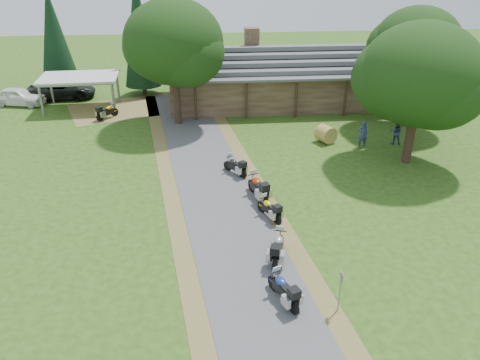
{
  "coord_description": "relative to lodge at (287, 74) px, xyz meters",
  "views": [
    {
      "loc": [
        -1.69,
        -16.11,
        12.64
      ],
      "look_at": [
        0.25,
        5.53,
        1.6
      ],
      "focal_mm": 35.0,
      "sensor_mm": 36.0,
      "label": 1
    }
  ],
  "objects": [
    {
      "name": "ground",
      "position": [
        -6.0,
        -24.0,
        -2.45
      ],
      "size": [
        120.0,
        120.0,
        0.0
      ],
      "primitive_type": "plane",
      "color": "#284914",
      "rests_on": "ground"
    },
    {
      "name": "driveway",
      "position": [
        -6.5,
        -20.0,
        -2.45
      ],
      "size": [
        51.95,
        51.95,
        0.0
      ],
      "primitive_type": "plane",
      "rotation": [
        0.0,
        0.0,
        0.14
      ],
      "color": "#49494B",
      "rests_on": "ground"
    },
    {
      "name": "lodge",
      "position": [
        0.0,
        0.0,
        0.0
      ],
      "size": [
        21.4,
        9.4,
        4.9
      ],
      "primitive_type": null,
      "color": "brown",
      "rests_on": "ground"
    },
    {
      "name": "carport",
      "position": [
        -17.64,
        -0.49,
        -1.08
      ],
      "size": [
        6.5,
        4.49,
        2.74
      ],
      "primitive_type": null,
      "rotation": [
        0.0,
        0.0,
        0.04
      ],
      "color": "silver",
      "rests_on": "ground"
    },
    {
      "name": "car_white_sedan",
      "position": [
        -23.33,
        0.82,
        -1.48
      ],
      "size": [
        3.64,
        6.19,
        1.93
      ],
      "primitive_type": "imported",
      "rotation": [
        0.0,
        0.0,
        1.35
      ],
      "color": "white",
      "rests_on": "ground"
    },
    {
      "name": "car_dark_suv",
      "position": [
        -20.07,
        2.47,
        -1.23
      ],
      "size": [
        3.29,
        6.61,
        2.44
      ],
      "primitive_type": "imported",
      "rotation": [
        0.0,
        0.0,
        1.66
      ],
      "color": "black",
      "rests_on": "ground"
    },
    {
      "name": "motorcycle_row_a",
      "position": [
        -4.73,
        -26.0,
        -1.8
      ],
      "size": [
        1.28,
        1.99,
        1.3
      ],
      "primitive_type": null,
      "rotation": [
        0.0,
        0.0,
        1.95
      ],
      "color": "#213498",
      "rests_on": "ground"
    },
    {
      "name": "motorcycle_row_b",
      "position": [
        -4.5,
        -23.24,
        -1.77
      ],
      "size": [
        1.23,
        2.1,
        1.37
      ],
      "primitive_type": null,
      "rotation": [
        0.0,
        0.0,
        1.26
      ],
      "color": "#97999E",
      "rests_on": "ground"
    },
    {
      "name": "motorcycle_row_c",
      "position": [
        -4.36,
        -19.74,
        -1.86
      ],
      "size": [
        1.3,
        1.8,
        1.19
      ],
      "primitive_type": null,
      "rotation": [
        0.0,
        0.0,
        2.05
      ],
      "color": "yellow",
      "rests_on": "ground"
    },
    {
      "name": "motorcycle_row_d",
      "position": [
        -4.68,
        -17.6,
        -1.73
      ],
      "size": [
        1.3,
        2.22,
        1.45
      ],
      "primitive_type": null,
      "rotation": [
        0.0,
        0.0,
        1.88
      ],
      "color": "#B7310B",
      "rests_on": "ground"
    },
    {
      "name": "motorcycle_row_e",
      "position": [
        -5.7,
        -14.5,
        -1.84
      ],
      "size": [
        1.53,
        1.77,
        1.22
      ],
      "primitive_type": null,
      "rotation": [
        0.0,
        0.0,
        2.21
      ],
      "color": "black",
      "rests_on": "ground"
    },
    {
      "name": "motorcycle_carport_a",
      "position": [
        -15.11,
        -3.46,
        -1.8
      ],
      "size": [
        1.7,
        1.85,
        1.3
      ],
      "primitive_type": null,
      "rotation": [
        0.0,
        0.0,
        0.87
      ],
      "color": "#E1A407",
      "rests_on": "ground"
    },
    {
      "name": "person_a",
      "position": [
        3.37,
        -11.01,
        -1.35
      ],
      "size": [
        0.66,
        0.49,
        2.21
      ],
      "primitive_type": "imported",
      "rotation": [
        0.0,
        0.0,
        3.07
      ],
      "color": "navy",
      "rests_on": "ground"
    },
    {
      "name": "person_b",
      "position": [
        5.88,
        -10.65,
        -1.45
      ],
      "size": [
        0.66,
        0.56,
        2.0
      ],
      "primitive_type": "imported",
      "rotation": [
        0.0,
        0.0,
        2.84
      ],
      "color": "navy",
      "rests_on": "ground"
    },
    {
      "name": "hay_bale",
      "position": [
        1.1,
        -9.91,
        -1.85
      ],
      "size": [
        1.56,
        1.52,
        1.2
      ],
      "primitive_type": "cylinder",
      "rotation": [
        1.57,
        0.0,
        0.45
      ],
      "color": "olive",
      "rests_on": "ground"
    },
    {
      "name": "sign_post",
      "position": [
        -2.73,
        -26.75,
        -1.52
      ],
      "size": [
        0.33,
        0.06,
        1.85
      ],
      "primitive_type": null,
      "color": "gray",
      "rests_on": "ground"
    },
    {
      "name": "oak_lodge_left",
      "position": [
        -9.41,
        -5.11,
        2.59
      ],
      "size": [
        7.27,
        7.27,
        10.08
      ],
      "primitive_type": null,
      "color": "black",
      "rests_on": "ground"
    },
    {
      "name": "oak_lodge_right",
      "position": [
        8.01,
        -7.1,
        2.52
      ],
      "size": [
        6.25,
        6.25,
        9.94
      ],
      "primitive_type": null,
      "color": "black",
      "rests_on": "ground"
    },
    {
      "name": "oak_driveway",
      "position": [
        5.46,
        -13.64,
        2.13
      ],
      "size": [
        7.3,
        7.3,
        9.16
      ],
      "primitive_type": null,
      "color": "black",
      "rests_on": "ground"
    },
    {
      "name": "cedar_near",
      "position": [
        -12.77,
        3.24,
        2.72
      ],
      "size": [
        3.32,
        3.32,
        10.34
      ],
      "primitive_type": "cone",
      "color": "black",
      "rests_on": "ground"
    },
    {
      "name": "cedar_far",
      "position": [
        -20.66,
        5.06,
        2.23
      ],
      "size": [
        3.38,
        3.38,
        9.36
      ],
      "primitive_type": "cone",
      "color": "black",
      "rests_on": "ground"
    }
  ]
}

